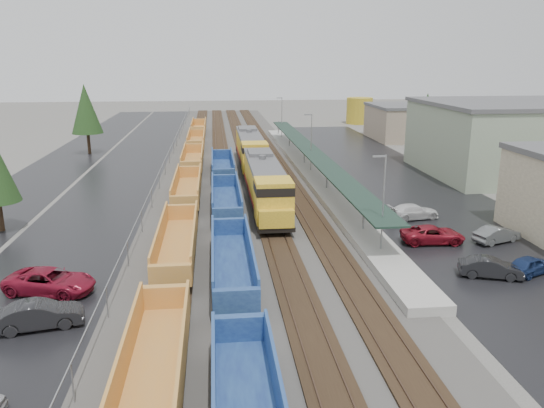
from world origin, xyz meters
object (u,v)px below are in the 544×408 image
at_px(storage_tank, 359,111).
at_px(parked_car_west_c, 50,282).
at_px(parked_car_east_a, 491,268).
at_px(parked_car_east_d, 530,265).
at_px(parked_car_east_b, 433,235).
at_px(locomotive_trail, 251,150).
at_px(well_string_yellow, 188,189).
at_px(parked_car_east_c, 413,212).
at_px(locomotive_lead, 265,184).
at_px(parked_car_east_e, 497,235).
at_px(parked_car_west_b, 39,315).
at_px(well_string_blue, 232,263).

distance_m(storage_tank, parked_car_west_c, 99.90).
xyz_separation_m(storage_tank, parked_car_east_a, (-15.12, -89.87, -2.31)).
bearing_deg(parked_car_east_d, storage_tank, -31.73).
relative_size(parked_car_east_b, parked_car_east_d, 1.31).
xyz_separation_m(parked_car_east_b, parked_car_east_d, (4.21, -7.15, -0.04)).
distance_m(locomotive_trail, well_string_yellow, 18.57).
bearing_deg(parked_car_east_b, parked_car_east_c, -3.97).
xyz_separation_m(locomotive_lead, parked_car_east_e, (18.15, -12.36, -1.88)).
xyz_separation_m(well_string_yellow, parked_car_east_d, (25.02, -23.33, -0.53)).
xyz_separation_m(locomotive_trail, parked_car_east_b, (12.81, -32.88, -1.85)).
bearing_deg(parked_car_west_b, parked_car_east_d, -94.50).
relative_size(locomotive_trail, parked_car_east_d, 5.40).
relative_size(parked_car_east_a, parked_car_east_d, 1.07).
distance_m(well_string_yellow, parked_car_east_b, 26.36).
bearing_deg(parked_car_east_c, parked_car_east_e, -158.88).
bearing_deg(parked_car_east_e, parked_car_west_b, 88.62).
xyz_separation_m(parked_car_west_b, parked_car_east_e, (33.29, 10.95, -0.10)).
xyz_separation_m(parked_car_east_a, parked_car_east_d, (3.07, 0.20, -0.02)).
xyz_separation_m(locomotive_trail, parked_car_east_e, (18.15, -33.36, -1.88)).
relative_size(parked_car_east_c, parked_car_east_d, 1.24).
bearing_deg(well_string_blue, well_string_yellow, 100.37).
distance_m(storage_tank, parked_car_east_b, 84.15).
bearing_deg(parked_car_west_c, parked_car_east_d, -75.27).
distance_m(locomotive_trail, storage_tank, 57.53).
bearing_deg(well_string_blue, parked_car_west_c, -175.29).
bearing_deg(storage_tank, parked_car_east_d, -97.66).
relative_size(parked_car_west_b, parked_car_east_d, 1.20).
bearing_deg(parked_car_east_a, locomotive_trail, 37.07).
xyz_separation_m(well_string_yellow, parked_car_west_b, (-7.14, -27.61, -0.42)).
relative_size(locomotive_trail, parked_car_west_b, 4.50).
relative_size(locomotive_lead, well_string_yellow, 0.18).
relative_size(storage_tank, parked_car_east_a, 1.41).
height_order(locomotive_trail, storage_tank, storage_tank).
bearing_deg(locomotive_lead, parked_car_east_c, -20.53).
xyz_separation_m(locomotive_lead, locomotive_trail, (0.00, 21.00, 0.00)).
distance_m(parked_car_east_a, parked_car_east_b, 7.43).
height_order(parked_car_east_b, parked_car_east_d, parked_car_east_b).
height_order(well_string_yellow, storage_tank, storage_tank).
bearing_deg(parked_car_east_e, parked_car_east_d, 150.74).
bearing_deg(locomotive_trail, parked_car_east_b, -68.72).
height_order(parked_car_west_c, parked_car_east_c, parked_car_west_c).
bearing_deg(parked_car_east_e, locomotive_lead, 36.16).
bearing_deg(parked_car_west_b, parked_car_east_b, -79.84).
distance_m(locomotive_lead, parked_car_east_b, 17.57).
bearing_deg(parked_car_east_c, parked_car_west_c, 103.87).
bearing_deg(locomotive_lead, parked_car_west_c, -130.57).
distance_m(locomotive_lead, locomotive_trail, 21.00).
relative_size(parked_car_east_a, parked_car_east_c, 0.86).
bearing_deg(parked_car_east_a, parked_car_west_b, 115.94).
relative_size(well_string_yellow, parked_car_east_a, 28.17).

